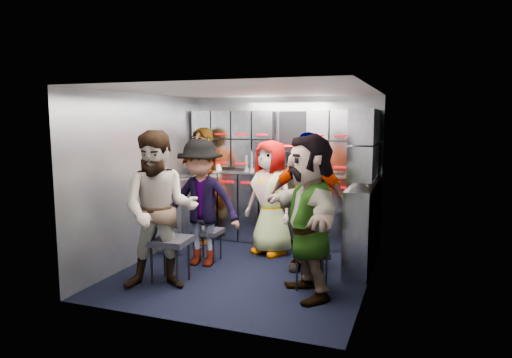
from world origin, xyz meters
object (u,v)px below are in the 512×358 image
(attendant_arc_d, at_px, (306,202))
(attendant_arc_e, at_px, (309,216))
(attendant_standing, at_px, (202,186))
(attendant_arc_b, at_px, (201,203))
(jump_seat_near_left, at_px, (170,243))
(jump_seat_near_right, at_px, (312,254))
(attendant_arc_c, at_px, (270,198))
(jump_seat_center, at_px, (274,223))
(jump_seat_mid_left, at_px, (208,233))
(jump_seat_mid_right, at_px, (309,233))
(attendant_arc_a, at_px, (160,211))

(attendant_arc_d, bearing_deg, attendant_arc_e, -71.64)
(attendant_standing, distance_m, attendant_arc_b, 1.02)
(jump_seat_near_left, height_order, jump_seat_near_right, jump_seat_near_left)
(jump_seat_near_right, relative_size, attendant_arc_c, 0.29)
(jump_seat_center, relative_size, attendant_arc_c, 0.30)
(jump_seat_mid_left, distance_m, jump_seat_mid_right, 1.28)
(jump_seat_near_left, relative_size, attendant_arc_a, 0.30)
(attendant_arc_c, bearing_deg, jump_seat_mid_right, -3.69)
(jump_seat_near_left, distance_m, attendant_arc_e, 1.56)
(attendant_standing, xyz_separation_m, attendant_arc_d, (1.70, -0.66, -0.01))
(jump_seat_near_right, xyz_separation_m, attendant_arc_e, (-0.00, -0.18, 0.44))
(attendant_arc_a, xyz_separation_m, attendant_arc_e, (1.51, 0.33, -0.01))
(jump_seat_center, relative_size, attendant_arc_a, 0.27)
(jump_seat_mid_right, xyz_separation_m, attendant_arc_a, (-1.30, -1.28, 0.43))
(attendant_arc_a, height_order, attendant_arc_b, attendant_arc_a)
(attendant_standing, xyz_separation_m, attendant_arc_b, (0.45, -0.92, -0.06))
(attendant_standing, relative_size, attendant_arc_a, 0.99)
(jump_seat_near_left, distance_m, attendant_standing, 1.67)
(jump_seat_mid_right, distance_m, attendant_arc_a, 1.87)
(jump_seat_mid_left, distance_m, jump_seat_near_right, 1.55)
(jump_seat_mid_left, height_order, attendant_arc_b, attendant_arc_b)
(jump_seat_near_right, bearing_deg, jump_seat_mid_right, 105.40)
(jump_seat_mid_right, distance_m, attendant_arc_e, 1.05)
(jump_seat_near_left, height_order, jump_seat_center, jump_seat_near_left)
(attendant_standing, bearing_deg, attendant_arc_b, -27.47)
(jump_seat_near_left, xyz_separation_m, attendant_standing, (-0.40, 1.58, 0.39))
(attendant_standing, relative_size, attendant_arc_e, 1.01)
(attendant_arc_c, bearing_deg, attendant_arc_b, -108.43)
(attendant_arc_c, distance_m, attendant_arc_d, 0.77)
(jump_seat_mid_left, height_order, attendant_standing, attendant_standing)
(jump_seat_near_right, distance_m, attendant_arc_b, 1.55)
(jump_seat_center, bearing_deg, jump_seat_mid_right, -38.60)
(jump_seat_mid_left, xyz_separation_m, attendant_arc_b, (0.00, -0.18, 0.42))
(jump_seat_near_left, bearing_deg, jump_seat_mid_right, 40.25)
(attendant_arc_b, xyz_separation_m, attendant_arc_e, (1.46, -0.51, 0.05))
(attendant_arc_a, xyz_separation_m, attendant_arc_c, (0.69, 1.58, -0.08))
(jump_seat_center, height_order, attendant_arc_a, attendant_arc_a)
(jump_seat_near_left, bearing_deg, attendant_arc_e, 5.76)
(jump_seat_mid_left, xyz_separation_m, jump_seat_center, (0.65, 0.74, 0.02))
(jump_seat_mid_left, bearing_deg, attendant_arc_b, -90.00)
(jump_seat_mid_left, relative_size, attendant_arc_a, 0.24)
(jump_seat_mid_right, xyz_separation_m, attendant_arc_c, (-0.60, 0.30, 0.35))
(jump_seat_mid_left, height_order, jump_seat_mid_right, jump_seat_mid_right)
(jump_seat_near_right, bearing_deg, attendant_arc_b, 167.34)
(jump_seat_near_left, relative_size, jump_seat_mid_right, 1.02)
(attendant_arc_b, bearing_deg, jump_seat_near_right, -16.74)
(attendant_standing, height_order, attendant_arc_c, attendant_standing)
(attendant_arc_e, bearing_deg, jump_seat_near_right, 145.97)
(attendant_standing, bearing_deg, attendant_arc_c, 27.20)
(attendant_arc_b, bearing_deg, attendant_arc_a, -97.31)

